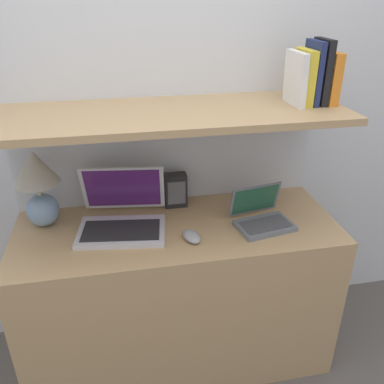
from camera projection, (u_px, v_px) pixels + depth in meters
The scene contains 14 objects.
wall_back at pixel (164, 100), 1.80m from camera, with size 6.00×0.05×2.40m.
desk at pixel (179, 294), 1.89m from camera, with size 1.36×0.53×0.74m.
back_riser at pixel (169, 221), 2.03m from camera, with size 1.36×0.04×1.19m.
shelf at pixel (173, 114), 1.57m from camera, with size 1.36×0.47×0.03m.
table_lamp at pixel (38, 183), 1.65m from camera, with size 0.18×0.18×0.33m.
laptop_large at pixel (122, 216), 1.70m from camera, with size 0.39×0.35×0.25m.
laptop_small at pixel (261, 217), 1.72m from camera, with size 0.26×0.23×0.16m.
computer_mouse at pixel (192, 236), 1.63m from camera, with size 0.09×0.12×0.03m.
router_box at pixel (176, 190), 1.86m from camera, with size 0.10×0.06×0.16m.
book_orange at pixel (329, 78), 1.62m from camera, with size 0.04×0.14×0.20m.
book_black at pixel (321, 72), 1.61m from camera, with size 0.03×0.14×0.25m.
book_navy at pixel (313, 73), 1.60m from camera, with size 0.02×0.14×0.24m.
book_yellow at pixel (304, 77), 1.60m from camera, with size 0.04×0.14×0.21m.
book_white at pixel (295, 79), 1.60m from camera, with size 0.03×0.16×0.21m.
Camera 1 is at (-0.22, -1.19, 1.65)m, focal length 38.00 mm.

